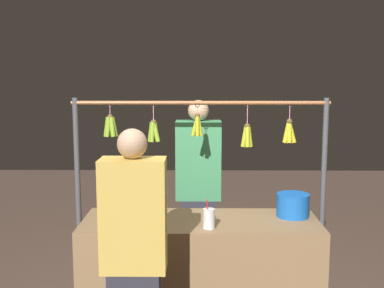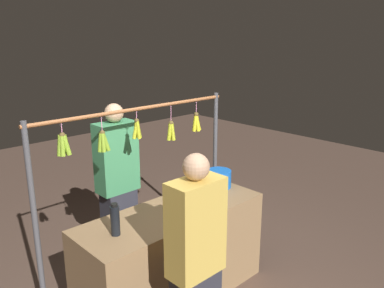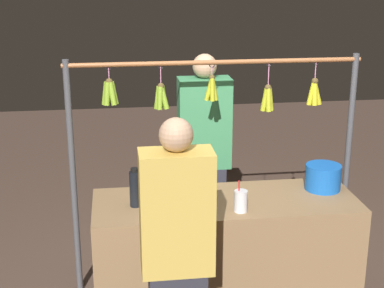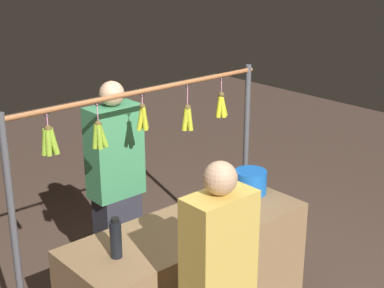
{
  "view_description": "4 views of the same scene",
  "coord_description": "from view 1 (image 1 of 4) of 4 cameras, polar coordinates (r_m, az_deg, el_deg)",
  "views": [
    {
      "loc": [
        0.03,
        3.36,
        1.88
      ],
      "look_at": [
        0.06,
        0.0,
        1.4
      ],
      "focal_mm": 45.13,
      "sensor_mm": 36.0,
      "label": 1
    },
    {
      "loc": [
        1.99,
        2.31,
        2.28
      ],
      "look_at": [
        -0.22,
        0.0,
        1.39
      ],
      "focal_mm": 36.69,
      "sensor_mm": 36.0,
      "label": 2
    },
    {
      "loc": [
        0.68,
        3.38,
        2.3
      ],
      "look_at": [
        0.22,
        0.0,
        1.23
      ],
      "focal_mm": 54.2,
      "sensor_mm": 36.0,
      "label": 3
    },
    {
      "loc": [
        2.21,
        2.53,
        2.58
      ],
      "look_at": [
        -0.03,
        0.0,
        1.4
      ],
      "focal_mm": 53.86,
      "sensor_mm": 36.0,
      "label": 4
    }
  ],
  "objects": [
    {
      "name": "market_counter",
      "position": [
        3.66,
        1.0,
        -15.27
      ],
      "size": [
        1.7,
        0.61,
        0.84
      ],
      "primitive_type": "cube",
      "color": "olive",
      "rests_on": "ground"
    },
    {
      "name": "blue_bucket",
      "position": [
        3.65,
        11.82,
        -7.09
      ],
      "size": [
        0.24,
        0.24,
        0.17
      ],
      "primitive_type": "cylinder",
      "color": "blue",
      "rests_on": "market_counter"
    },
    {
      "name": "water_bottle",
      "position": [
        3.51,
        -8.56,
        -7.05
      ],
      "size": [
        0.07,
        0.07,
        0.25
      ],
      "color": "black",
      "rests_on": "market_counter"
    },
    {
      "name": "customer_person",
      "position": [
        2.92,
        -6.83,
        -13.97
      ],
      "size": [
        0.38,
        0.2,
        1.58
      ],
      "color": "#2D2D38",
      "rests_on": "ground"
    },
    {
      "name": "vendor_person",
      "position": [
        4.3,
        0.74,
        -6.03
      ],
      "size": [
        0.39,
        0.21,
        1.66
      ],
      "color": "#2D2D38",
      "rests_on": "ground"
    },
    {
      "name": "drink_cup",
      "position": [
        3.32,
        2.01,
        -8.79
      ],
      "size": [
        0.08,
        0.08,
        0.2
      ],
      "color": "silver",
      "rests_on": "market_counter"
    },
    {
      "name": "display_rack",
      "position": [
        3.86,
        0.68,
        -1.98
      ],
      "size": [
        2.04,
        0.11,
        1.7
      ],
      "color": "#4C4C51",
      "rests_on": "ground"
    }
  ]
}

